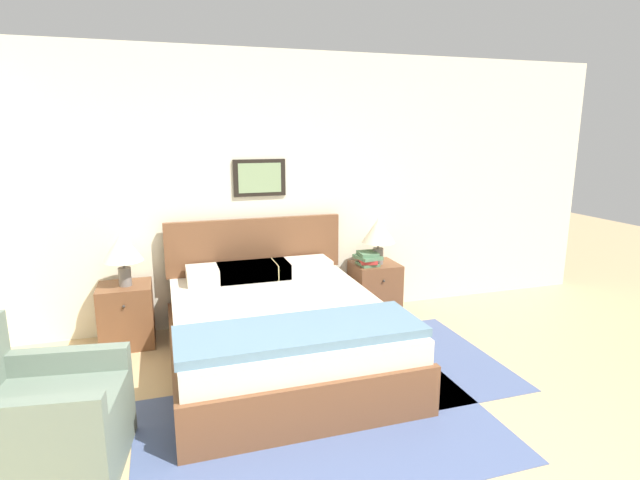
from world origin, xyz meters
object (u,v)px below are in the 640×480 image
nightstand_near_window (127,315)px  nightstand_by_door (375,289)px  table_lamp_near_window (122,249)px  bed (278,330)px  table_lamp_by_door (379,232)px  armchair (39,424)px

nightstand_near_window → nightstand_by_door: size_ratio=1.00×
nightstand_near_window → table_lamp_near_window: size_ratio=1.17×
bed → table_lamp_by_door: 1.54m
armchair → table_lamp_near_window: (0.37, 1.64, 0.59)m
armchair → nightstand_by_door: bearing=129.5°
table_lamp_by_door → armchair: bearing=-149.2°
nightstand_near_window → table_lamp_near_window: (0.01, -0.02, 0.60)m
nightstand_near_window → nightstand_by_door: same height
bed → table_lamp_near_window: bed is taller
bed → table_lamp_near_window: (-1.17, 0.77, 0.58)m
armchair → nightstand_near_window: size_ratio=1.61×
nightstand_by_door → table_lamp_by_door: bearing=-52.1°
nightstand_near_window → table_lamp_by_door: table_lamp_by_door is taller
table_lamp_by_door → nightstand_near_window: bearing=179.5°
nightstand_near_window → table_lamp_near_window: bearing=-56.2°
nightstand_by_door → table_lamp_near_window: bearing=-179.5°
bed → nightstand_by_door: bearing=33.6°
armchair → table_lamp_near_window: size_ratio=1.89×
bed → nightstand_by_door: size_ratio=3.72×
bed → table_lamp_by_door: bed is taller
armchair → nightstand_by_door: (2.74, 1.66, -0.02)m
nightstand_near_window → nightstand_by_door: 2.37m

